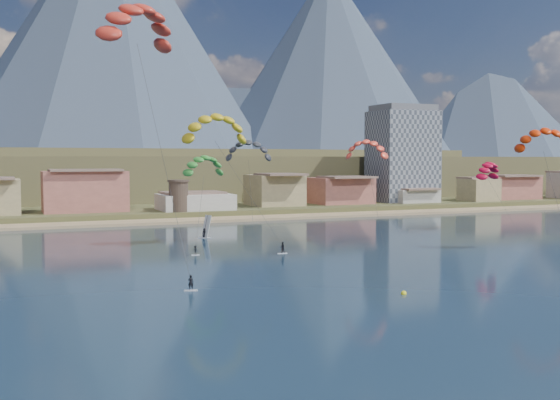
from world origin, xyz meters
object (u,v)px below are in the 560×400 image
at_px(apartment_tower, 402,154).
at_px(kitesurfer_red, 137,19).
at_px(kitesurfer_yellow, 215,124).
at_px(watchtower, 178,196).
at_px(windsurfer, 205,231).
at_px(buoy, 404,293).
at_px(kitesurfer_orange, 544,137).
at_px(kitesurfer_green, 204,163).

height_order(apartment_tower, kitesurfer_red, kitesurfer_red).
bearing_deg(kitesurfer_yellow, watchtower, 82.85).
bearing_deg(apartment_tower, kitesurfer_yellow, -141.17).
bearing_deg(windsurfer, buoy, -84.86).
xyz_separation_m(kitesurfer_red, kitesurfer_orange, (71.45, -1.74, -15.10)).
xyz_separation_m(apartment_tower, kitesurfer_orange, (-34.92, -97.97, 2.36)).
bearing_deg(kitesurfer_red, kitesurfer_green, 57.07).
relative_size(kitesurfer_red, kitesurfer_orange, 1.63).
xyz_separation_m(kitesurfer_red, buoy, (26.59, -25.63, -35.17)).
xyz_separation_m(kitesurfer_orange, windsurfer, (-50.62, 40.14, -18.69)).
xyz_separation_m(apartment_tower, windsurfer, (-85.54, -57.83, -16.32)).
height_order(apartment_tower, kitesurfer_yellow, apartment_tower).
distance_m(kitesurfer_green, windsurfer, 18.77).
xyz_separation_m(watchtower, windsurfer, (-5.54, -43.83, -4.87)).
bearing_deg(kitesurfer_yellow, kitesurfer_orange, -28.18).
relative_size(kitesurfer_orange, buoy, 36.07).
bearing_deg(kitesurfer_red, windsurfer, 61.53).
relative_size(kitesurfer_yellow, kitesurfer_orange, 1.16).
bearing_deg(windsurfer, apartment_tower, 34.06).
xyz_separation_m(watchtower, kitesurfer_red, (-26.36, -82.23, 28.92)).
xyz_separation_m(kitesurfer_orange, buoy, (-44.86, -23.88, -20.07)).
relative_size(apartment_tower, windsurfer, 6.79).
distance_m(apartment_tower, kitesurfer_orange, 104.03).
xyz_separation_m(kitesurfer_red, kitesurfer_yellow, (19.33, 26.17, -12.67)).
bearing_deg(apartment_tower, kitesurfer_red, -137.87).
distance_m(kitesurfer_red, buoy, 51.00).
distance_m(kitesurfer_green, buoy, 55.05).
xyz_separation_m(watchtower, buoy, (0.22, -107.85, -6.26)).
bearing_deg(windsurfer, kitesurfer_yellow, -96.95).
bearing_deg(kitesurfer_orange, kitesurfer_red, 178.60).
distance_m(apartment_tower, watchtower, 82.02).
distance_m(watchtower, buoy, 108.03).
bearing_deg(watchtower, buoy, -89.88).
bearing_deg(kitesurfer_orange, buoy, -151.97).
bearing_deg(buoy, kitesurfer_yellow, 97.97).
relative_size(kitesurfer_red, buoy, 58.83).
height_order(kitesurfer_orange, kitesurfer_green, kitesurfer_orange).
bearing_deg(watchtower, apartment_tower, 9.93).
height_order(kitesurfer_yellow, kitesurfer_orange, kitesurfer_yellow).
bearing_deg(apartment_tower, kitesurfer_green, -141.96).
bearing_deg(windsurfer, watchtower, 82.79).
distance_m(apartment_tower, buoy, 146.72).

